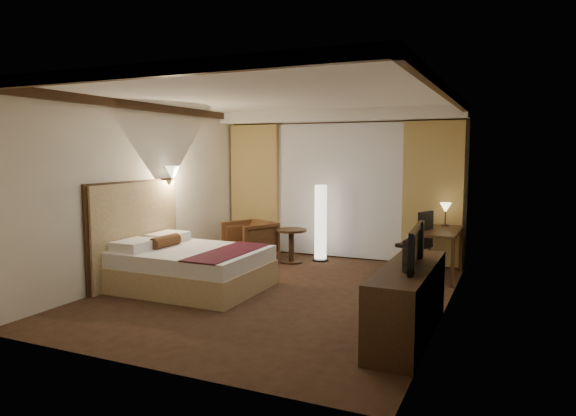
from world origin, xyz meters
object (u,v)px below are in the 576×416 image
at_px(television, 406,238).
at_px(bed, 192,269).
at_px(side_table, 291,246).
at_px(floor_lamp, 321,223).
at_px(dresser, 408,301).
at_px(office_chair, 414,243).
at_px(armchair, 250,239).
at_px(desk, 440,254).

bearing_deg(television, bed, 73.67).
height_order(side_table, floor_lamp, floor_lamp).
bearing_deg(bed, dresser, -12.20).
relative_size(side_table, dresser, 0.31).
xyz_separation_m(floor_lamp, dresser, (2.19, -3.23, -0.31)).
distance_m(side_table, office_chair, 2.17).
bearing_deg(side_table, armchair, -169.71).
bearing_deg(armchair, floor_lamp, 49.93).
bearing_deg(floor_lamp, dresser, -55.84).
bearing_deg(side_table, office_chair, -2.15).
bearing_deg(side_table, bed, -105.29).
distance_m(bed, side_table, 2.26).
relative_size(armchair, desk, 0.64).
distance_m(armchair, desk, 3.32).
bearing_deg(bed, armchair, 94.65).
distance_m(desk, office_chair, 0.43).
bearing_deg(office_chair, side_table, -161.01).
relative_size(floor_lamp, office_chair, 1.32).
bearing_deg(office_chair, bed, -121.56).
relative_size(side_table, floor_lamp, 0.43).
distance_m(bed, office_chair, 3.47).
xyz_separation_m(bed, armchair, (-0.17, 2.04, 0.11)).
xyz_separation_m(desk, television, (0.02, -2.84, 0.68)).
height_order(dresser, television, television).
bearing_deg(office_chair, television, -60.32).
bearing_deg(armchair, office_chair, 28.02).
xyz_separation_m(bed, television, (3.17, -0.69, 0.76)).
bearing_deg(office_chair, dresser, -59.72).
xyz_separation_m(dresser, television, (-0.03, 0.00, 0.67)).
xyz_separation_m(side_table, floor_lamp, (0.41, 0.36, 0.39)).
bearing_deg(armchair, television, -12.41).
bearing_deg(desk, bed, -145.73).
bearing_deg(bed, side_table, 74.71).
relative_size(bed, desk, 1.59).
distance_m(floor_lamp, television, 3.90).
bearing_deg(office_chair, armchair, -157.74).
bearing_deg(desk, television, -89.60).
relative_size(office_chair, dresser, 0.53).
xyz_separation_m(armchair, dresser, (3.36, -2.73, -0.02)).
bearing_deg(television, armchair, 46.68).
bearing_deg(dresser, desk, 91.01).
relative_size(side_table, desk, 0.48).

